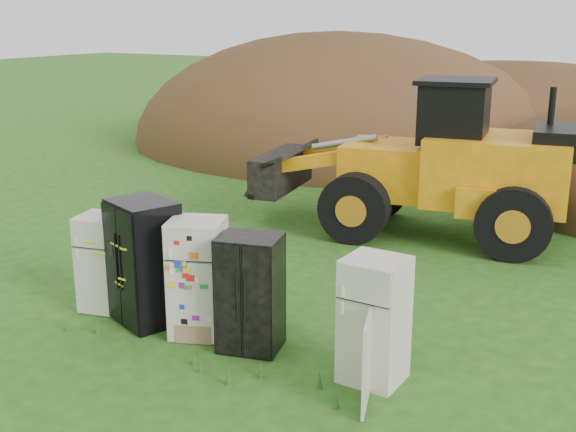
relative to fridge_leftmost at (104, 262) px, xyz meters
name	(u,v)px	position (x,y,z in m)	size (l,w,h in m)	color
ground	(227,340)	(2.40, -0.03, -0.79)	(120.00, 120.00, 0.00)	#245115
fridge_leftmost	(104,262)	(0.00, 0.00, 0.00)	(0.70, 0.67, 1.58)	silver
fridge_black_side	(145,262)	(0.92, -0.06, 0.18)	(1.01, 0.80, 1.94)	black
fridge_sticker	(198,278)	(1.90, -0.02, 0.10)	(0.79, 0.73, 1.78)	silver
fridge_dark_mid	(250,293)	(2.83, -0.04, 0.05)	(0.86, 0.70, 1.68)	black
fridge_open_door	(374,320)	(4.73, -0.02, 0.05)	(0.76, 0.70, 1.68)	silver
wheel_loader	(412,157)	(2.72, 6.51, 0.89)	(6.95, 2.82, 3.36)	#FD9D10
dirt_mound_left	(336,149)	(-3.19, 14.84, -0.79)	(15.71, 11.78, 8.17)	#462F16
dirt_mound_back	(515,147)	(2.24, 18.39, -0.79)	(16.72, 11.15, 6.12)	#462F16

